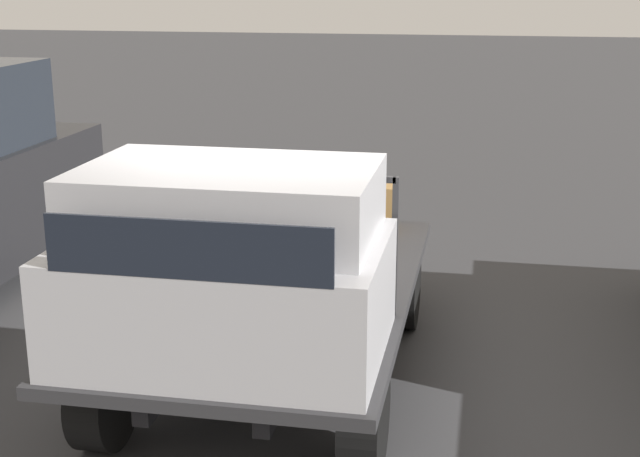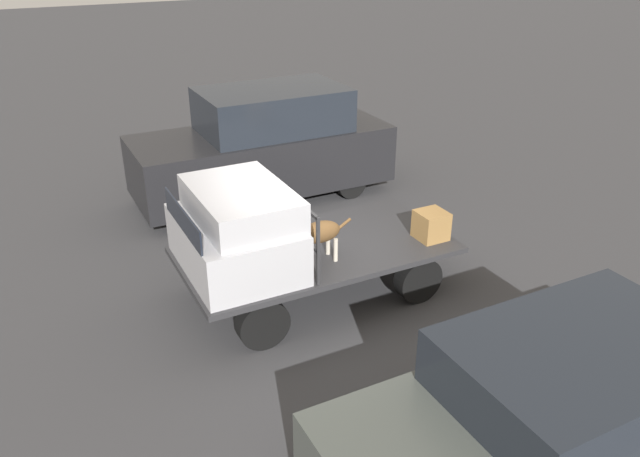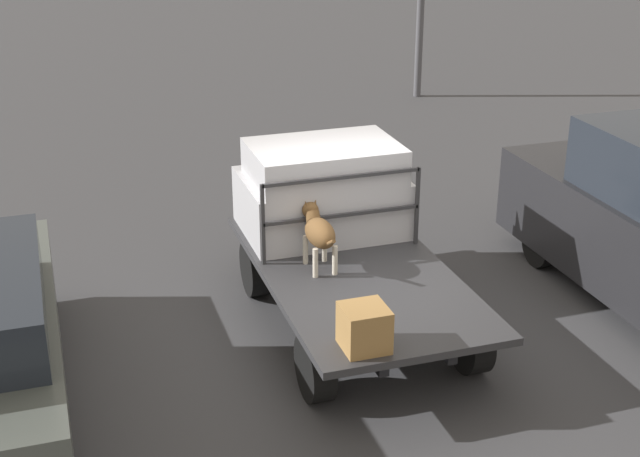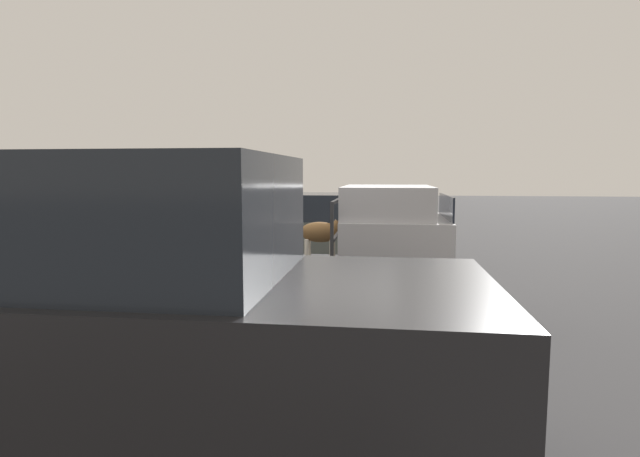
# 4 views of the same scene
# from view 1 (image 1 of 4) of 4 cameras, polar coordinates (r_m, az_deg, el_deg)

# --- Properties ---
(ground_plane) EXTENTS (80.00, 80.00, 0.00)m
(ground_plane) POSITION_cam_1_polar(r_m,az_deg,el_deg) (6.84, -2.82, -9.46)
(ground_plane) COLOR #38383A
(flatbed_truck) EXTENTS (3.85, 2.00, 0.74)m
(flatbed_truck) POSITION_cam_1_polar(r_m,az_deg,el_deg) (6.62, -2.88, -5.13)
(flatbed_truck) COLOR black
(flatbed_truck) RESTS_ON ground
(truck_cab) EXTENTS (1.36, 1.88, 1.11)m
(truck_cab) POSITION_cam_1_polar(r_m,az_deg,el_deg) (5.33, -5.95, -2.36)
(truck_cab) COLOR #B7B7BC
(truck_cab) RESTS_ON flatbed_truck
(truck_headboard) EXTENTS (0.04, 1.88, 0.94)m
(truck_headboard) POSITION_cam_1_polar(r_m,az_deg,el_deg) (5.96, -3.99, 0.66)
(truck_headboard) COLOR #2D2D30
(truck_headboard) RESTS_ON flatbed_truck
(dog) EXTENTS (0.96, 0.30, 0.70)m
(dog) POSITION_cam_1_polar(r_m,az_deg,el_deg) (6.18, -0.10, -0.60)
(dog) COLOR beige
(dog) RESTS_ON flatbed_truck
(cargo_crate) EXTENTS (0.42, 0.42, 0.42)m
(cargo_crate) POSITION_cam_1_polar(r_m,az_deg,el_deg) (7.93, 3.36, 1.45)
(cargo_crate) COLOR olive
(cargo_crate) RESTS_ON flatbed_truck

